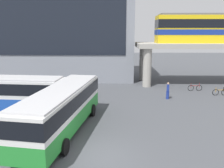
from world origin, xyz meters
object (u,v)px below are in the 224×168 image
bicycle_orange (220,92)px  bicycle_red (195,88)px  bus_secondary (2,91)px  bus_main (63,105)px  pedestrian_at_kerb (168,91)px  station_building (56,30)px

bicycle_orange → bicycle_red: same height
bus_secondary → bicycle_red: bearing=22.7°
bus_main → bus_secondary: (-6.25, 4.01, 0.00)m
bus_main → bus_secondary: same height
bus_secondary → pedestrian_at_kerb: size_ratio=6.21×
station_building → bicycle_orange: (21.21, -11.31, -7.00)m
bus_secondary → station_building: bearing=87.8°
station_building → bus_secondary: station_building is taller
bicycle_orange → pedestrian_at_kerb: pedestrian_at_kerb is taller
pedestrian_at_kerb → bus_main: bearing=-137.3°
bus_secondary → pedestrian_at_kerb: (15.57, 4.59, -1.13)m
bus_secondary → bicycle_red: size_ratio=6.27×
station_building → pedestrian_at_kerb: 20.75m
bus_main → station_building: bearing=104.6°
pedestrian_at_kerb → bicycle_orange: bearing=14.0°
bus_secondary → bicycle_orange: bus_secondary is taller
station_building → bus_secondary: (-0.66, -17.48, -5.37)m
bus_main → pedestrian_at_kerb: (9.32, 8.60, -1.13)m
bus_secondary → pedestrian_at_kerb: 16.27m
bus_secondary → bicycle_orange: (21.87, 6.17, -1.63)m
bicycle_red → pedestrian_at_kerb: 5.56m
bus_main → bicycle_red: bus_main is taller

